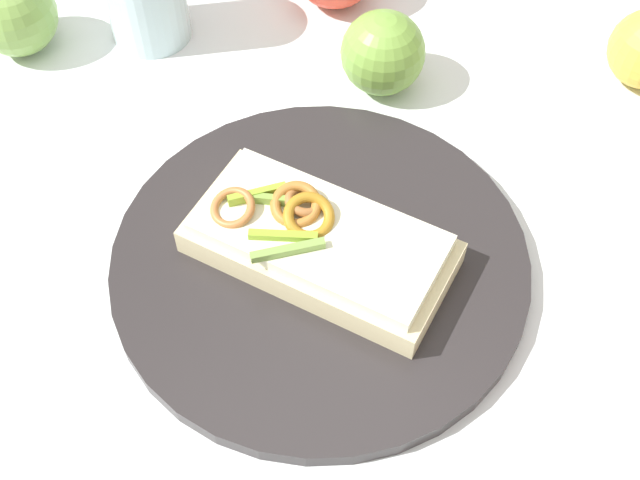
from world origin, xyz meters
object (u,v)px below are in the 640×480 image
(sandwich, at_px, (318,241))
(plate, at_px, (320,261))
(apple_3, at_px, (383,53))
(apple_5, at_px, (14,13))

(sandwich, bearing_deg, plate, 0.08)
(sandwich, distance_m, apple_3, 0.20)
(apple_3, distance_m, apple_5, 0.33)
(plate, relative_size, sandwich, 1.47)
(apple_3, relative_size, apple_5, 0.96)
(apple_3, bearing_deg, sandwich, -147.60)
(sandwich, height_order, apple_3, apple_3)
(plate, distance_m, apple_3, 0.20)
(sandwich, xyz_separation_m, apple_5, (-0.04, 0.36, 0.01))
(plate, xyz_separation_m, apple_5, (-0.04, 0.36, 0.03))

